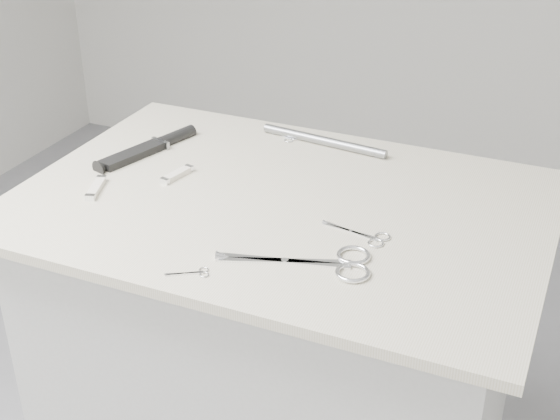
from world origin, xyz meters
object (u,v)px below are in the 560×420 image
at_px(embroidery_scissors_b, 285,137).
at_px(sheathed_knife, 153,146).
at_px(large_shears, 329,263).
at_px(pocket_knife_b, 177,175).
at_px(tiny_scissors, 193,273).
at_px(embroidery_scissors_a, 367,236).
at_px(plinth, 281,390).
at_px(metal_rail, 324,141).
at_px(pocket_knife_a, 96,188).

height_order(embroidery_scissors_b, sheathed_knife, sheathed_knife).
distance_m(large_shears, pocket_knife_b, 0.43).
bearing_deg(tiny_scissors, embroidery_scissors_a, 14.16).
distance_m(large_shears, embroidery_scissors_b, 0.53).
height_order(plinth, metal_rail, metal_rail).
xyz_separation_m(tiny_scissors, pocket_knife_a, (-0.32, 0.18, 0.00)).
relative_size(sheathed_knife, pocket_knife_a, 2.70).
bearing_deg(pocket_knife_b, embroidery_scissors_b, -11.76).
relative_size(embroidery_scissors_a, tiny_scissors, 1.87).
xyz_separation_m(embroidery_scissors_a, pocket_knife_b, (-0.42, 0.07, 0.00)).
xyz_separation_m(large_shears, sheathed_knife, (-0.51, 0.28, 0.01)).
height_order(plinth, embroidery_scissors_b, embroidery_scissors_b).
height_order(plinth, pocket_knife_b, pocket_knife_b).
relative_size(embroidery_scissors_a, pocket_knife_b, 1.49).
height_order(embroidery_scissors_b, pocket_knife_a, pocket_knife_a).
height_order(plinth, tiny_scissors, tiny_scissors).
distance_m(embroidery_scissors_b, tiny_scissors, 0.58).
xyz_separation_m(pocket_knife_a, metal_rail, (0.33, 0.38, 0.00)).
bearing_deg(metal_rail, plinth, -86.44).
relative_size(plinth, pocket_knife_b, 10.64).
xyz_separation_m(plinth, sheathed_knife, (-0.35, 0.10, 0.48)).
bearing_deg(large_shears, embroidery_scissors_a, 57.12).
relative_size(embroidery_scissors_a, sheathed_knife, 0.51).
distance_m(pocket_knife_a, metal_rail, 0.50).
height_order(tiny_scissors, pocket_knife_a, pocket_knife_a).
relative_size(plinth, pocket_knife_a, 9.73).
bearing_deg(sheathed_knife, large_shears, -101.81).
xyz_separation_m(embroidery_scissors_b, pocket_knife_b, (-0.12, -0.27, 0.00)).
bearing_deg(embroidery_scissors_b, large_shears, -36.14).
relative_size(tiny_scissors, pocket_knife_a, 0.73).
bearing_deg(sheathed_knife, tiny_scissors, -124.03).
xyz_separation_m(large_shears, embroidery_scissors_b, (-0.27, 0.46, -0.00)).
xyz_separation_m(tiny_scissors, metal_rail, (0.01, 0.56, 0.01)).
bearing_deg(embroidery_scissors_b, sheathed_knife, -119.86).
distance_m(plinth, metal_rail, 0.55).
distance_m(plinth, sheathed_knife, 0.60).
xyz_separation_m(pocket_knife_a, pocket_knife_b, (0.11, 0.11, -0.00)).
distance_m(plinth, pocket_knife_a, 0.60).
bearing_deg(pocket_knife_a, plinth, -92.53).
relative_size(pocket_knife_a, metal_rail, 0.31).
height_order(plinth, pocket_knife_a, pocket_knife_a).
bearing_deg(tiny_scissors, large_shears, -0.44).
xyz_separation_m(embroidery_scissors_a, sheathed_knife, (-0.54, 0.17, 0.01)).
bearing_deg(tiny_scissors, pocket_knife_b, 93.18).
bearing_deg(metal_rail, pocket_knife_a, -130.79).
height_order(sheathed_knife, pocket_knife_a, sheathed_knife).
bearing_deg(embroidery_scissors_b, pocket_knife_b, -90.76).
height_order(embroidery_scissors_a, pocket_knife_b, pocket_knife_b).
xyz_separation_m(large_shears, tiny_scissors, (-0.19, -0.11, -0.00)).
bearing_deg(pocket_knife_b, metal_rail, -26.78).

